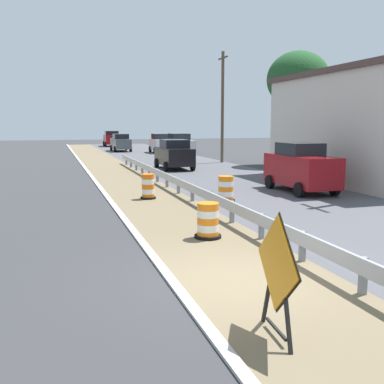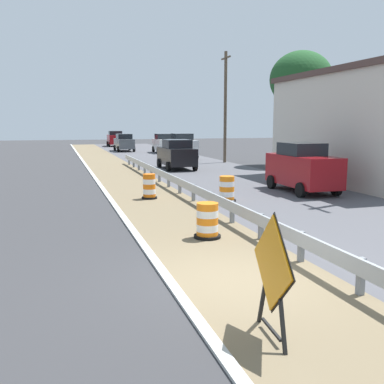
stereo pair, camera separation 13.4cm
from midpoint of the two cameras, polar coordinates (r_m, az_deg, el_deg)
ground_plane at (r=9.11m, az=5.43°, el=-11.13°), size 160.00×160.00×0.00m
median_dirt_strip at (r=9.28m, az=7.91°, el=-10.79°), size 3.25×120.00×0.01m
curb_near_edge at (r=8.71m, az=-2.64°, el=-12.02°), size 0.20×120.00×0.11m
guardrail_median at (r=10.33m, az=13.36°, el=-5.91°), size 0.18×51.79×0.71m
warning_sign_diamond at (r=6.56m, az=10.31°, el=-9.71°), size 0.18×1.50×1.88m
traffic_barrel_nearest at (r=12.12m, az=1.74°, el=-3.90°), size 0.74×0.74×0.97m
traffic_barrel_close at (r=17.82m, az=4.14°, el=0.26°), size 0.75×0.75×1.02m
traffic_barrel_mid at (r=18.46m, az=-5.88°, el=0.56°), size 0.64×0.64×1.04m
car_lead_near_lane at (r=61.98m, az=-10.36°, el=6.77°), size 2.20×4.46×2.09m
car_trailing_near_lane at (r=39.94m, az=-1.72°, el=5.94°), size 2.07×4.44×2.21m
car_lead_far_lane at (r=30.43m, az=-2.45°, el=4.86°), size 2.06×4.20×2.02m
car_mid_far_lane at (r=20.81m, az=13.63°, el=3.07°), size 1.98×4.18×2.23m
car_trailing_far_lane at (r=50.81m, az=-9.24°, el=6.30°), size 1.96×4.57×1.94m
car_distant_a at (r=47.55m, az=-4.14°, el=6.26°), size 2.11×4.12×2.01m
roadside_shop_near at (r=25.99m, az=22.50°, el=7.76°), size 7.44×11.01×5.83m
utility_pole_mid at (r=35.72m, az=3.83°, el=11.00°), size 0.24×1.80×8.64m
tree_roadside at (r=34.28m, az=13.35°, el=13.86°), size 4.53×4.53×8.32m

